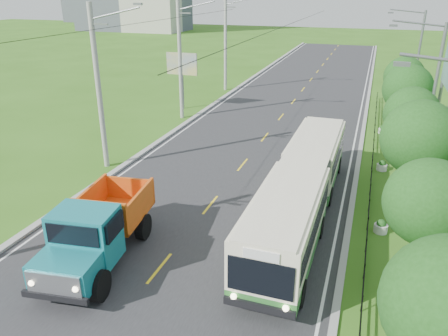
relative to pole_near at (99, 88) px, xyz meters
The scene contains 24 objects.
ground 13.24m from the pole_near, 47.45° to the right, with size 240.00×240.00×0.00m, color #326317.
road 14.67m from the pole_near, 53.09° to the left, with size 14.00×120.00×0.02m, color #28282B.
curb_left 12.14m from the pole_near, 84.48° to the left, with size 0.40×120.00×0.15m, color #9E9E99.
curb_right 19.60m from the pole_near, 35.52° to the left, with size 0.30×120.00×0.10m, color #9E9E99.
edge_line_left 12.22m from the pole_near, 81.66° to the left, with size 0.12×120.00×0.00m, color silver.
edge_line_right 19.21m from the pole_near, 36.41° to the left, with size 0.12×120.00×0.00m, color silver.
centre_dash 13.23m from the pole_near, 47.45° to the right, with size 0.12×2.20×0.00m, color yellow.
railing_right 17.68m from the pole_near, 17.09° to the left, with size 0.04×40.00×0.60m, color black.
pole_near is the anchor object (origin of this frame).
pole_mid 12.00m from the pole_near, 90.00° to the left, with size 3.51×0.32×10.00m.
pole_far 24.00m from the pole_near, 90.00° to the left, with size 3.51×0.32×10.00m.
tree_second 19.44m from the pole_near, 20.74° to the right, with size 3.18×3.26×5.30m.
tree_third 18.17m from the pole_near, ahead, with size 3.60×3.62×6.00m.
tree_fourth 18.89m from the pole_near, 15.84° to the left, with size 3.24×3.31×5.40m.
tree_fifth 21.31m from the pole_near, 31.59° to the left, with size 3.48×3.52×5.80m.
tree_back 24.98m from the pole_near, 43.41° to the left, with size 3.30×3.36×5.50m.
streetlight_mid 19.56m from the pole_near, 14.81° to the left, with size 3.02×0.20×9.07m.
streetlight_far 26.80m from the pole_near, 45.14° to the left, with size 3.02×0.20×9.07m.
planter_near 17.79m from the pole_near, 10.09° to the right, with size 0.64×0.64×0.67m.
planter_mid 18.23m from the pole_near, 16.52° to the left, with size 0.64×0.64×0.67m.
planter_far 21.83m from the pole_near, 37.63° to the left, with size 0.64×0.64×0.67m.
billboard_left 15.10m from the pole_near, 94.72° to the left, with size 3.00×0.20×5.20m.
bus 13.74m from the pole_near, 12.73° to the right, with size 2.74×15.71×3.03m.
dump_truck 11.38m from the pole_near, 58.65° to the right, with size 3.39×7.03×2.84m.
Camera 1 is at (7.39, -13.37, 10.75)m, focal length 35.00 mm.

